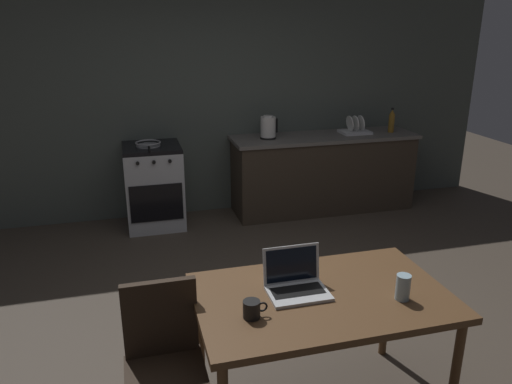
{
  "coord_description": "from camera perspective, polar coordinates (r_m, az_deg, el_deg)",
  "views": [
    {
      "loc": [
        -0.87,
        -3.02,
        2.12
      ],
      "look_at": [
        0.15,
        0.78,
        0.77
      ],
      "focal_mm": 34.66,
      "sensor_mm": 36.0,
      "label": 1
    }
  ],
  "objects": [
    {
      "name": "frying_pan",
      "position": [
        5.32,
        -12.34,
        5.44
      ],
      "size": [
        0.27,
        0.44,
        0.05
      ],
      "color": "gray",
      "rests_on": "stove_oven"
    },
    {
      "name": "laptop",
      "position": [
        2.7,
        4.65,
        -10.51
      ],
      "size": [
        0.32,
        0.25,
        0.23
      ],
      "rotation": [
        0.0,
        0.0,
        0.19
      ],
      "color": "silver",
      "rests_on": "dining_table"
    },
    {
      "name": "back_wall",
      "position": [
        5.73,
        -3.18,
        10.6
      ],
      "size": [
        6.4,
        0.1,
        2.6
      ],
      "primitive_type": "cube",
      "color": "#49514B",
      "rests_on": "ground_plane"
    },
    {
      "name": "bottle",
      "position": [
        6.08,
        15.38,
        7.93
      ],
      "size": [
        0.07,
        0.07,
        0.29
      ],
      "color": "#8C601E",
      "rests_on": "kitchen_counter"
    },
    {
      "name": "electric_kettle",
      "position": [
        5.54,
        1.42,
        7.44
      ],
      "size": [
        0.2,
        0.18,
        0.26
      ],
      "color": "black",
      "rests_on": "kitchen_counter"
    },
    {
      "name": "chair",
      "position": [
        2.67,
        -10.58,
        -18.29
      ],
      "size": [
        0.4,
        0.4,
        0.9
      ],
      "rotation": [
        0.0,
        0.0,
        -0.15
      ],
      "color": "#2D2116",
      "rests_on": "ground_plane"
    },
    {
      "name": "dish_rack",
      "position": [
        5.93,
        11.36,
        7.1
      ],
      "size": [
        0.34,
        0.26,
        0.21
      ],
      "color": "silver",
      "rests_on": "kitchen_counter"
    },
    {
      "name": "drinking_glass",
      "position": [
        2.72,
        16.6,
        -10.48
      ],
      "size": [
        0.08,
        0.08,
        0.14
      ],
      "color": "#99B7C6",
      "rests_on": "dining_table"
    },
    {
      "name": "coffee_mug",
      "position": [
        2.48,
        -0.46,
        -13.37
      ],
      "size": [
        0.13,
        0.09,
        0.09
      ],
      "color": "black",
      "rests_on": "dining_table"
    },
    {
      "name": "stove_oven",
      "position": [
        5.47,
        -11.69,
        0.68
      ],
      "size": [
        0.6,
        0.62,
        0.9
      ],
      "color": "#B7BABF",
      "rests_on": "ground_plane"
    },
    {
      "name": "kitchen_counter",
      "position": [
        5.9,
        7.7,
        2.26
      ],
      "size": [
        2.16,
        0.64,
        0.9
      ],
      "color": "#382D23",
      "rests_on": "ground_plane"
    },
    {
      "name": "dining_table",
      "position": [
        2.75,
        7.58,
        -12.86
      ],
      "size": [
        1.35,
        0.83,
        0.75
      ],
      "color": "brown",
      "rests_on": "ground_plane"
    },
    {
      "name": "ground_plane",
      "position": [
        3.79,
        0.85,
        -15.12
      ],
      "size": [
        12.0,
        12.0,
        0.0
      ],
      "primitive_type": "plane",
      "color": "#473D33"
    }
  ]
}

